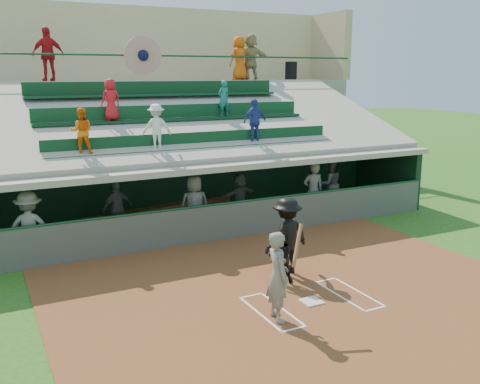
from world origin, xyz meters
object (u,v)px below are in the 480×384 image
home_plate (311,301)px  catcher (281,257)px  batter_at_plate (278,276)px  trash_bin (291,71)px

home_plate → catcher: 1.45m
batter_at_plate → trash_bin: (8.77, 13.68, 4.07)m
batter_at_plate → home_plate: bearing=18.9°
home_plate → catcher: size_ratio=0.34×
catcher → trash_bin: (7.69, 12.00, 4.37)m
batter_at_plate → catcher: (1.08, 1.69, -0.31)m
batter_at_plate → trash_bin: size_ratio=2.30×
batter_at_plate → trash_bin: 16.76m
batter_at_plate → catcher: bearing=57.4°
home_plate → trash_bin: (7.68, 13.31, 4.99)m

